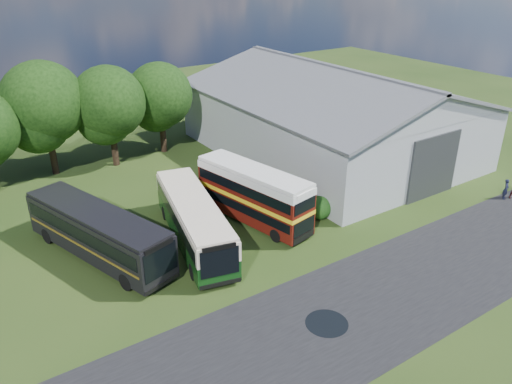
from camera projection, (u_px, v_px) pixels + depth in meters
ground at (312, 285)px, 28.35m from camera, size 120.00×120.00×0.00m
asphalt_road at (388, 294)px, 27.60m from camera, size 60.00×8.00×0.02m
puddle at (327, 324)px, 25.34m from camera, size 2.20×2.20×0.01m
storage_shed at (329, 109)px, 46.13m from camera, size 18.80×24.80×8.15m
tree_mid at (43, 103)px, 40.35m from camera, size 6.80×6.80×9.60m
tree_right_a at (109, 103)px, 42.32m from camera, size 6.26×6.26×8.83m
tree_right_b at (160, 95)px, 45.53m from camera, size 5.98×5.98×8.45m
shrub_front at (319, 217)px, 35.67m from camera, size 1.70×1.70×1.70m
shrub_mid at (301, 207)px, 37.18m from camera, size 1.60×1.60×1.60m
shrub_back at (285, 197)px, 38.68m from camera, size 1.80×1.80×1.80m
bus_green_single at (194, 221)px, 31.82m from camera, size 4.92×11.38×3.06m
bus_maroon_double at (254, 195)px, 34.44m from camera, size 4.12×9.44×3.94m
bus_dark_single at (98, 233)px, 30.34m from camera, size 5.96×11.71×3.16m
visitor_a at (506, 189)px, 38.10m from camera, size 0.69×0.58×1.60m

